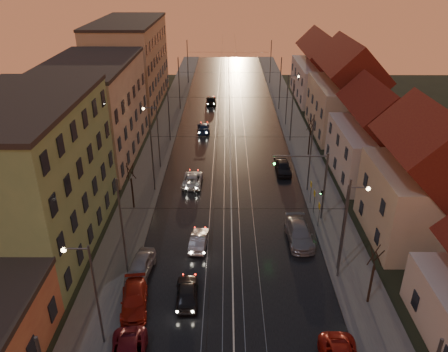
{
  "coord_description": "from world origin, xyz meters",
  "views": [
    {
      "loc": [
        -0.54,
        -19.49,
        23.31
      ],
      "look_at": [
        -0.78,
        21.96,
        2.84
      ],
      "focal_mm": 35.0,
      "sensor_mm": 36.0,
      "label": 1
    }
  ],
  "objects_px": {
    "street_lamp_1": "(348,220)",
    "driving_car_2": "(193,179)",
    "street_lamp_2": "(155,131)",
    "traffic_light_mast": "(315,178)",
    "parked_left_2": "(134,300)",
    "driving_car_1": "(199,240)",
    "driving_car_0": "(187,292)",
    "parked_right_2": "(283,167)",
    "street_lamp_0": "(90,287)",
    "parked_right_1": "(299,234)",
    "parked_left_3": "(141,265)",
    "street_lamp_3": "(289,95)",
    "driving_car_3": "(204,128)",
    "driving_car_4": "(211,100)"
  },
  "relations": [
    {
      "from": "street_lamp_3",
      "to": "driving_car_1",
      "type": "relative_size",
      "value": 2.01
    },
    {
      "from": "street_lamp_2",
      "to": "driving_car_0",
      "type": "relative_size",
      "value": 1.92
    },
    {
      "from": "street_lamp_1",
      "to": "street_lamp_2",
      "type": "xyz_separation_m",
      "value": [
        -18.21,
        20.0,
        0.0
      ]
    },
    {
      "from": "street_lamp_0",
      "to": "driving_car_4",
      "type": "bearing_deg",
      "value": 84.0
    },
    {
      "from": "street_lamp_2",
      "to": "traffic_light_mast",
      "type": "bearing_deg",
      "value": -35.07
    },
    {
      "from": "street_lamp_1",
      "to": "driving_car_2",
      "type": "distance_m",
      "value": 21.06
    },
    {
      "from": "street_lamp_3",
      "to": "driving_car_2",
      "type": "bearing_deg",
      "value": -123.51
    },
    {
      "from": "street_lamp_2",
      "to": "parked_right_1",
      "type": "bearing_deg",
      "value": -45.99
    },
    {
      "from": "traffic_light_mast",
      "to": "parked_right_1",
      "type": "bearing_deg",
      "value": -115.03
    },
    {
      "from": "street_lamp_0",
      "to": "driving_car_3",
      "type": "relative_size",
      "value": 1.8
    },
    {
      "from": "street_lamp_2",
      "to": "driving_car_2",
      "type": "height_order",
      "value": "street_lamp_2"
    },
    {
      "from": "street_lamp_1",
      "to": "parked_left_3",
      "type": "distance_m",
      "value": 17.22
    },
    {
      "from": "driving_car_3",
      "to": "driving_car_0",
      "type": "bearing_deg",
      "value": 86.77
    },
    {
      "from": "street_lamp_0",
      "to": "parked_right_1",
      "type": "relative_size",
      "value": 1.49
    },
    {
      "from": "driving_car_2",
      "to": "parked_left_2",
      "type": "xyz_separation_m",
      "value": [
        -2.94,
        -20.09,
        0.03
      ]
    },
    {
      "from": "driving_car_1",
      "to": "driving_car_4",
      "type": "bearing_deg",
      "value": -84.73
    },
    {
      "from": "driving_car_2",
      "to": "driving_car_3",
      "type": "height_order",
      "value": "driving_car_3"
    },
    {
      "from": "driving_car_0",
      "to": "parked_right_2",
      "type": "distance_m",
      "value": 24.42
    },
    {
      "from": "driving_car_0",
      "to": "driving_car_4",
      "type": "xyz_separation_m",
      "value": [
        0.2,
        50.92,
        0.04
      ]
    },
    {
      "from": "street_lamp_1",
      "to": "parked_left_2",
      "type": "xyz_separation_m",
      "value": [
        -16.47,
        -4.52,
        -4.21
      ]
    },
    {
      "from": "traffic_light_mast",
      "to": "driving_car_2",
      "type": "bearing_deg",
      "value": 148.65
    },
    {
      "from": "driving_car_3",
      "to": "driving_car_4",
      "type": "relative_size",
      "value": 1.01
    },
    {
      "from": "parked_right_2",
      "to": "driving_car_4",
      "type": "bearing_deg",
      "value": 108.54
    },
    {
      "from": "traffic_light_mast",
      "to": "driving_car_0",
      "type": "bearing_deg",
      "value": -134.51
    },
    {
      "from": "parked_left_2",
      "to": "parked_right_2",
      "type": "bearing_deg",
      "value": 51.3
    },
    {
      "from": "street_lamp_2",
      "to": "parked_left_2",
      "type": "height_order",
      "value": "street_lamp_2"
    },
    {
      "from": "street_lamp_1",
      "to": "street_lamp_2",
      "type": "relative_size",
      "value": 1.0
    },
    {
      "from": "traffic_light_mast",
      "to": "driving_car_3",
      "type": "xyz_separation_m",
      "value": [
        -11.99,
        24.89,
        -3.95
      ]
    },
    {
      "from": "parked_right_1",
      "to": "street_lamp_0",
      "type": "bearing_deg",
      "value": -143.77
    },
    {
      "from": "driving_car_3",
      "to": "parked_right_1",
      "type": "bearing_deg",
      "value": 105.52
    },
    {
      "from": "driving_car_0",
      "to": "parked_left_3",
      "type": "distance_m",
      "value": 5.19
    },
    {
      "from": "driving_car_4",
      "to": "parked_right_2",
      "type": "xyz_separation_m",
      "value": [
        9.7,
        -28.59,
        -0.01
      ]
    },
    {
      "from": "street_lamp_0",
      "to": "driving_car_0",
      "type": "distance_m",
      "value": 8.22
    },
    {
      "from": "street_lamp_1",
      "to": "parked_left_3",
      "type": "relative_size",
      "value": 1.82
    },
    {
      "from": "street_lamp_0",
      "to": "driving_car_3",
      "type": "distance_m",
      "value": 41.43
    },
    {
      "from": "street_lamp_2",
      "to": "traffic_light_mast",
      "type": "xyz_separation_m",
      "value": [
        17.1,
        -12.0,
        -0.29
      ]
    },
    {
      "from": "traffic_light_mast",
      "to": "driving_car_2",
      "type": "distance_m",
      "value": 15.07
    },
    {
      "from": "street_lamp_0",
      "to": "street_lamp_3",
      "type": "height_order",
      "value": "same"
    },
    {
      "from": "street_lamp_1",
      "to": "driving_car_4",
      "type": "distance_m",
      "value": 49.01
    },
    {
      "from": "driving_car_0",
      "to": "parked_right_1",
      "type": "relative_size",
      "value": 0.78
    },
    {
      "from": "driving_car_1",
      "to": "parked_left_2",
      "type": "height_order",
      "value": "parked_left_2"
    },
    {
      "from": "driving_car_1",
      "to": "parked_left_2",
      "type": "distance_m",
      "value": 8.95
    },
    {
      "from": "street_lamp_1",
      "to": "driving_car_0",
      "type": "height_order",
      "value": "street_lamp_1"
    },
    {
      "from": "driving_car_3",
      "to": "parked_left_3",
      "type": "xyz_separation_m",
      "value": [
        -3.6,
        -33.41,
        0.1
      ]
    },
    {
      "from": "street_lamp_0",
      "to": "parked_left_2",
      "type": "distance_m",
      "value": 5.73
    },
    {
      "from": "street_lamp_0",
      "to": "street_lamp_2",
      "type": "height_order",
      "value": "same"
    },
    {
      "from": "parked_left_3",
      "to": "street_lamp_2",
      "type": "bearing_deg",
      "value": 101.23
    },
    {
      "from": "parked_right_1",
      "to": "parked_right_2",
      "type": "bearing_deg",
      "value": 86.95
    },
    {
      "from": "street_lamp_2",
      "to": "driving_car_1",
      "type": "xyz_separation_m",
      "value": [
        6.1,
        -16.71,
        -4.23
      ]
    },
    {
      "from": "street_lamp_0",
      "to": "driving_car_3",
      "type": "height_order",
      "value": "street_lamp_0"
    }
  ]
}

